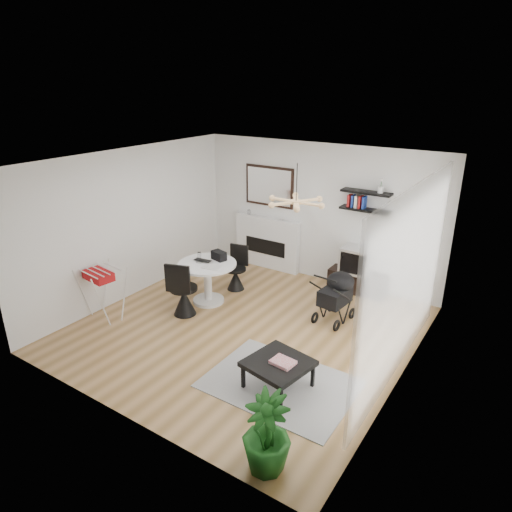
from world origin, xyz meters
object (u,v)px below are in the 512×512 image
Objects in this scene: potted_plant at (266,433)px; fireplace at (267,236)px; dining_table at (208,276)px; stroller at (336,298)px; coffee_table at (278,364)px; crt_tv at (357,260)px; tv_console at (357,282)px; drying_rack at (104,292)px.

fireplace is at bearing 121.98° from potted_plant.
stroller reaches higher than dining_table.
coffee_table is (2.32, -1.43, -0.15)m from dining_table.
crt_tv is 3.33m from coffee_table.
tv_console is 1.03× the size of dining_table.
fireplace is 3.59m from drying_rack.
fireplace is 2.15m from tv_console.
potted_plant is at bearing -42.31° from dining_table.
tv_console is 1.23× the size of coffee_table.
tv_console is at bearing 5.64° from crt_tv.
fireplace reaches higher than stroller.
tv_console is at bearing 100.15° from stroller.
tv_console is at bearing -3.33° from fireplace.
coffee_table is at bearing -85.44° from crt_tv.
coffee_table is (0.26, -3.31, -0.29)m from crt_tv.
drying_rack is (-3.17, -3.30, 0.27)m from tv_console.
fireplace reaches higher than potted_plant.
tv_console is 1.18× the size of potted_plant.
drying_rack is at bearing -141.88° from stroller.
fireplace reaches higher than dining_table.
drying_rack is 3.88m from stroller.
stroller is at bearing 93.60° from coffee_table.
fireplace is 4.16m from coffee_table.
stroller is at bearing 40.08° from drying_rack.
drying_rack is at bearing -133.87° from tv_console.
dining_table is at bearing -138.01° from tv_console.
potted_plant reaches higher than drying_rack.
crt_tv reaches higher than coffee_table.
fireplace reaches higher than drying_rack.
crt_tv is at bearing 42.40° from dining_table.
potted_plant is (0.84, -4.52, -0.19)m from crt_tv.
dining_table is 1.16× the size of drying_rack.
drying_rack is at bearing -133.60° from crt_tv.
fireplace is at bearing 176.53° from crt_tv.
tv_console is (2.09, -0.12, -0.48)m from fireplace.
stroller is at bearing -85.36° from tv_console.
coffee_table is at bearing -86.02° from tv_console.
fireplace is 3.85× the size of crt_tv.
dining_table is at bearing -90.04° from fireplace.
stroller is (0.10, -1.21, 0.19)m from tv_console.
potted_plant is (0.58, -1.21, 0.10)m from coffee_table.
coffee_table is at bearing 115.57° from potted_plant.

